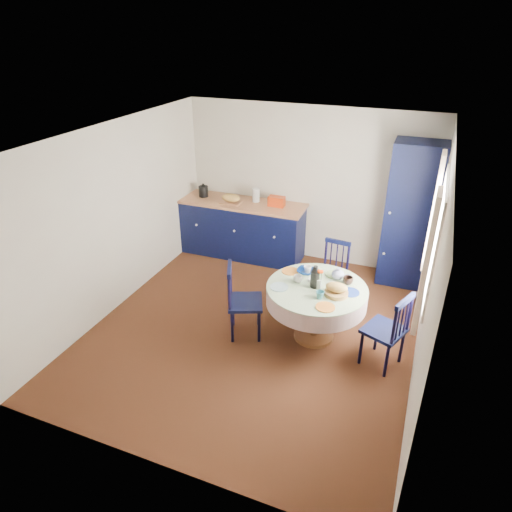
% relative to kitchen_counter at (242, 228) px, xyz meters
% --- Properties ---
extents(floor, '(4.50, 4.50, 0.00)m').
position_rel_kitchen_counter_xyz_m(floor, '(1.00, -1.90, -0.49)').
color(floor, black).
rests_on(floor, ground).
extents(ceiling, '(4.50, 4.50, 0.00)m').
position_rel_kitchen_counter_xyz_m(ceiling, '(1.00, -1.90, 2.01)').
color(ceiling, white).
rests_on(ceiling, wall_back).
extents(wall_back, '(4.00, 0.02, 2.50)m').
position_rel_kitchen_counter_xyz_m(wall_back, '(1.00, 0.35, 0.76)').
color(wall_back, beige).
rests_on(wall_back, floor).
extents(wall_left, '(0.02, 4.50, 2.50)m').
position_rel_kitchen_counter_xyz_m(wall_left, '(-1.00, -1.90, 0.76)').
color(wall_left, beige).
rests_on(wall_left, floor).
extents(wall_right, '(0.02, 4.50, 2.50)m').
position_rel_kitchen_counter_xyz_m(wall_right, '(3.00, -1.90, 0.76)').
color(wall_right, beige).
rests_on(wall_right, floor).
extents(window, '(0.10, 1.74, 1.45)m').
position_rel_kitchen_counter_xyz_m(window, '(2.95, -1.60, 1.04)').
color(window, white).
rests_on(window, wall_right).
extents(kitchen_counter, '(2.14, 0.71, 1.19)m').
position_rel_kitchen_counter_xyz_m(kitchen_counter, '(0.00, 0.00, 0.00)').
color(kitchen_counter, black).
rests_on(kitchen_counter, floor).
extents(pantry_cabinet, '(0.76, 0.56, 2.16)m').
position_rel_kitchen_counter_xyz_m(pantry_cabinet, '(2.66, 0.10, 0.59)').
color(pantry_cabinet, black).
rests_on(pantry_cabinet, floor).
extents(dining_table, '(1.23, 1.23, 1.02)m').
position_rel_kitchen_counter_xyz_m(dining_table, '(1.78, -1.79, 0.13)').
color(dining_table, brown).
rests_on(dining_table, floor).
extents(chair_left, '(0.56, 0.57, 0.98)m').
position_rel_kitchen_counter_xyz_m(chair_left, '(0.89, -2.06, 0.01)').
color(chair_left, black).
rests_on(chair_left, floor).
extents(chair_far, '(0.45, 0.43, 0.91)m').
position_rel_kitchen_counter_xyz_m(chair_far, '(1.77, -0.88, -0.03)').
color(chair_far, black).
rests_on(chair_far, floor).
extents(chair_right, '(0.54, 0.56, 0.97)m').
position_rel_kitchen_counter_xyz_m(chair_right, '(2.66, -2.00, 0.00)').
color(chair_right, black).
rests_on(chair_right, floor).
extents(mug_a, '(0.11, 0.11, 0.09)m').
position_rel_kitchen_counter_xyz_m(mug_a, '(1.52, -1.76, 0.30)').
color(mug_a, silver).
rests_on(mug_a, dining_table).
extents(mug_b, '(0.10, 0.10, 0.09)m').
position_rel_kitchen_counter_xyz_m(mug_b, '(1.86, -2.02, 0.30)').
color(mug_b, '#2D6B7A').
rests_on(mug_b, dining_table).
extents(mug_c, '(0.12, 0.12, 0.10)m').
position_rel_kitchen_counter_xyz_m(mug_c, '(2.10, -1.58, 0.30)').
color(mug_c, black).
rests_on(mug_c, dining_table).
extents(mug_d, '(0.10, 0.10, 0.09)m').
position_rel_kitchen_counter_xyz_m(mug_d, '(1.56, -1.49, 0.30)').
color(mug_d, silver).
rests_on(mug_d, dining_table).
extents(cobalt_bowl, '(0.22, 0.22, 0.05)m').
position_rel_kitchen_counter_xyz_m(cobalt_bowl, '(1.55, -1.51, 0.28)').
color(cobalt_bowl, navy).
rests_on(cobalt_bowl, dining_table).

